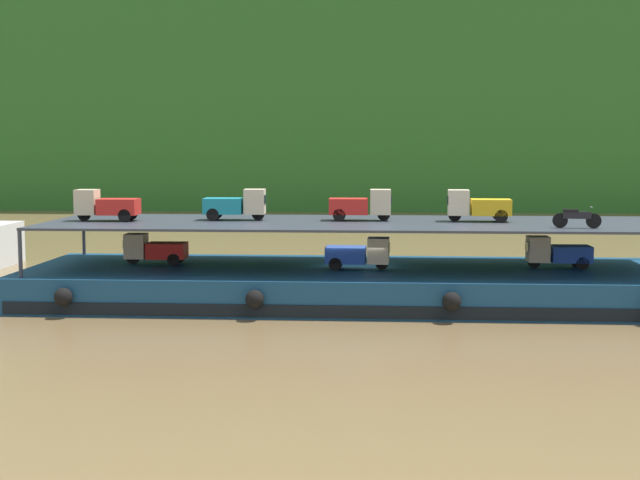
% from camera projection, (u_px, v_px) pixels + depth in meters
% --- Properties ---
extents(ground_plane, '(400.00, 400.00, 0.00)m').
position_uv_depth(ground_plane, '(355.00, 302.00, 38.97)').
color(ground_plane, brown).
extents(hillside_far_bank, '(120.38, 37.27, 37.93)m').
position_uv_depth(hillside_far_bank, '(372.00, 25.00, 107.42)').
color(hillside_far_bank, '#286023').
rests_on(hillside_far_bank, ground).
extents(cargo_barge, '(28.53, 9.28, 1.50)m').
position_uv_depth(cargo_barge, '(356.00, 285.00, 38.87)').
color(cargo_barge, navy).
rests_on(cargo_barge, ground).
extents(cargo_rack, '(26.93, 7.90, 2.00)m').
position_uv_depth(cargo_rack, '(356.00, 223.00, 38.62)').
color(cargo_rack, '#2D333D').
rests_on(cargo_rack, cargo_barge).
extents(mini_truck_lower_stern, '(2.76, 1.23, 1.38)m').
position_uv_depth(mini_truck_lower_stern, '(155.00, 249.00, 39.80)').
color(mini_truck_lower_stern, red).
rests_on(mini_truck_lower_stern, cargo_barge).
extents(mini_truck_lower_aft, '(2.79, 1.28, 1.38)m').
position_uv_depth(mini_truck_lower_aft, '(359.00, 253.00, 38.16)').
color(mini_truck_lower_aft, '#1E47B7').
rests_on(mini_truck_lower_aft, cargo_barge).
extents(mini_truck_lower_mid, '(2.75, 1.22, 1.38)m').
position_uv_depth(mini_truck_lower_mid, '(557.00, 252.00, 38.60)').
color(mini_truck_lower_mid, '#1E47B7').
rests_on(mini_truck_lower_mid, cargo_barge).
extents(mini_truck_upper_stern, '(2.75, 1.22, 1.38)m').
position_uv_depth(mini_truck_upper_stern, '(106.00, 205.00, 39.05)').
color(mini_truck_upper_stern, red).
rests_on(mini_truck_upper_stern, cargo_rack).
extents(mini_truck_upper_mid, '(2.78, 1.26, 1.38)m').
position_uv_depth(mini_truck_upper_mid, '(236.00, 205.00, 39.50)').
color(mini_truck_upper_mid, teal).
rests_on(mini_truck_upper_mid, cargo_rack).
extents(mini_truck_upper_fore, '(2.75, 1.22, 1.38)m').
position_uv_depth(mini_truck_upper_fore, '(361.00, 205.00, 39.26)').
color(mini_truck_upper_fore, red).
rests_on(mini_truck_upper_fore, cargo_rack).
extents(mini_truck_upper_bow, '(2.78, 1.26, 1.38)m').
position_uv_depth(mini_truck_upper_bow, '(478.00, 206.00, 38.74)').
color(mini_truck_upper_bow, gold).
rests_on(mini_truck_upper_bow, cargo_rack).
extents(motorcycle_upper_port, '(1.90, 0.55, 0.87)m').
position_uv_depth(motorcycle_upper_port, '(576.00, 217.00, 35.63)').
color(motorcycle_upper_port, black).
rests_on(motorcycle_upper_port, cargo_rack).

